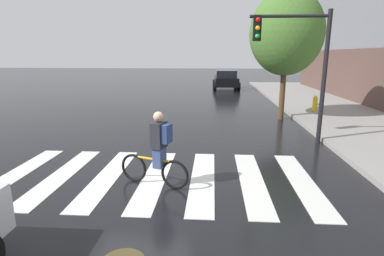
# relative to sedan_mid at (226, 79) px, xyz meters

# --- Properties ---
(ground_plane) EXTENTS (120.00, 120.00, 0.00)m
(ground_plane) POSITION_rel_sedan_mid_xyz_m (-2.91, -19.73, -0.82)
(ground_plane) COLOR black
(crosswalk_stripes) EXTENTS (7.41, 3.70, 0.01)m
(crosswalk_stripes) POSITION_rel_sedan_mid_xyz_m (-2.42, -19.73, -0.81)
(crosswalk_stripes) COLOR silver
(crosswalk_stripes) RESTS_ON ground
(sedan_mid) EXTENTS (2.23, 4.62, 1.58)m
(sedan_mid) POSITION_rel_sedan_mid_xyz_m (0.00, 0.00, 0.00)
(sedan_mid) COLOR black
(sedan_mid) RESTS_ON ground
(cyclist) EXTENTS (1.63, 0.63, 1.69)m
(cyclist) POSITION_rel_sedan_mid_xyz_m (-2.24, -20.18, 0.03)
(cyclist) COLOR black
(cyclist) RESTS_ON ground
(traffic_light_near) EXTENTS (2.47, 0.28, 4.20)m
(traffic_light_near) POSITION_rel_sedan_mid_xyz_m (1.59, -16.46, 2.04)
(traffic_light_near) COLOR black
(traffic_light_near) RESTS_ON ground
(fire_hydrant) EXTENTS (0.33, 0.22, 0.78)m
(fire_hydrant) POSITION_rel_sedan_mid_xyz_m (3.90, -11.29, -0.29)
(fire_hydrant) COLOR gold
(fire_hydrant) RESTS_ON sidewalk
(street_tree_near) EXTENTS (3.13, 3.13, 5.56)m
(street_tree_near) POSITION_rel_sedan_mid_xyz_m (2.02, -12.55, 2.93)
(street_tree_near) COLOR #4C3823
(street_tree_near) RESTS_ON ground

